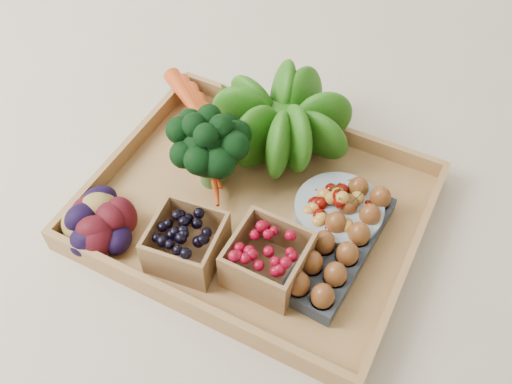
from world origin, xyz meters
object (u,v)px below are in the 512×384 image
at_px(broccoli, 211,159).
at_px(egg_carton, 340,247).
at_px(tray, 256,211).
at_px(cherry_bowl, 338,213).

relative_size(broccoli, egg_carton, 0.57).
relative_size(tray, cherry_bowl, 3.68).
bearing_deg(cherry_bowl, broccoli, -175.19).
xyz_separation_m(cherry_bowl, egg_carton, (0.03, -0.06, -0.00)).
xyz_separation_m(tray, egg_carton, (0.16, -0.02, 0.02)).
bearing_deg(broccoli, tray, -12.19).
height_order(tray, egg_carton, egg_carton).
height_order(broccoli, egg_carton, broccoli).
height_order(broccoli, cherry_bowl, broccoli).
xyz_separation_m(broccoli, egg_carton, (0.26, -0.04, -0.04)).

